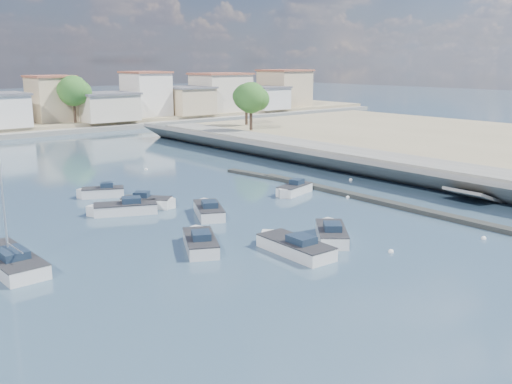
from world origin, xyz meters
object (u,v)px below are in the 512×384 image
motorboat_c (122,209)px  motorboat_h (331,233)px  motorboat_f (101,193)px  motorboat_b (208,210)px  motorboat_g (149,203)px  motorboat_a (292,246)px  sailboat (7,260)px  motorboat_d (293,190)px  motorboat_e (200,242)px

motorboat_c → motorboat_h: 16.76m
motorboat_f → motorboat_h: 22.21m
motorboat_b → motorboat_g: size_ratio=1.25×
motorboat_a → sailboat: 16.88m
motorboat_c → motorboat_d: same height
motorboat_a → motorboat_b: 10.60m
motorboat_f → sailboat: 17.32m
motorboat_h → sailboat: (-18.30, 8.46, 0.03)m
motorboat_b → motorboat_d: size_ratio=1.13×
motorboat_b → sailboat: bearing=-173.6°
motorboat_d → motorboat_e: size_ratio=0.87×
motorboat_e → sailboat: bearing=157.1°
motorboat_b → motorboat_g: same height
motorboat_b → motorboat_f: (-3.74, 11.02, 0.00)m
sailboat → motorboat_d: bearing=6.0°
motorboat_h → sailboat: size_ratio=0.52×
motorboat_c → motorboat_e: 10.81m
motorboat_c → motorboat_b: bearing=-43.5°
motorboat_c → motorboat_g: same height
motorboat_a → sailboat: size_ratio=0.66×
motorboat_a → motorboat_h: 3.92m
motorboat_f → motorboat_g: size_ratio=1.00×
motorboat_g → motorboat_h: same height
motorboat_d → motorboat_a: bearing=-133.7°
motorboat_e → sailboat: size_ratio=0.56×
motorboat_d → motorboat_g: bearing=161.3°
motorboat_a → motorboat_g: bearing=94.5°
motorboat_g → sailboat: (-13.16, -6.81, 0.03)m
motorboat_d → sailboat: 25.54m
motorboat_c → sailboat: sailboat is taller
motorboat_a → motorboat_g: size_ratio=1.52×
motorboat_d → motorboat_e: (-14.93, -7.09, 0.00)m
motorboat_g → motorboat_h: bearing=-71.4°
motorboat_g → motorboat_h: (5.14, -15.28, -0.00)m
motorboat_d → sailboat: bearing=-174.0°
motorboat_b → motorboat_f: size_ratio=1.25×
motorboat_d → motorboat_e: same height
motorboat_f → motorboat_e: bearing=-94.2°
motorboat_h → motorboat_a: bearing=-174.9°
motorboat_b → motorboat_g: (-2.30, 5.08, 0.00)m
sailboat → motorboat_h: bearing=-24.8°
motorboat_b → motorboat_c: same height
motorboat_c → motorboat_d: bearing=-14.0°
motorboat_d → motorboat_f: (-13.67, 10.07, 0.00)m
motorboat_f → motorboat_b: bearing=-71.3°
motorboat_a → sailboat: (-14.40, 8.82, 0.03)m
motorboat_a → motorboat_c: (-3.85, 15.21, 0.00)m
motorboat_c → sailboat: bearing=-148.8°
motorboat_d → motorboat_f: bearing=143.6°
motorboat_g → motorboat_b: bearing=-65.6°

